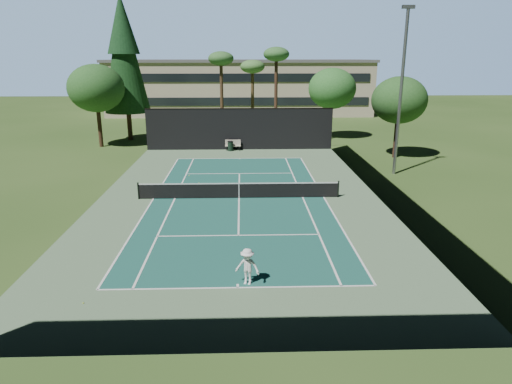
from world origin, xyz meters
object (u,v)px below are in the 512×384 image
(player, at_px, (247,267))
(park_bench, at_px, (233,145))
(tennis_ball_b, at_px, (199,183))
(tennis_net, at_px, (239,190))
(trash_bin, at_px, (230,146))
(tennis_ball_a, at_px, (83,303))
(tennis_ball_d, at_px, (189,176))
(tennis_ball_c, at_px, (246,192))

(player, distance_m, park_bench, 27.27)
(tennis_ball_b, bearing_deg, tennis_net, -51.77)
(tennis_ball_b, xyz_separation_m, park_bench, (2.24, 12.01, 0.52))
(park_bench, relative_size, trash_bin, 1.59)
(tennis_ball_a, xyz_separation_m, tennis_ball_d, (1.85, 18.68, 0.01))
(tennis_ball_d, bearing_deg, tennis_ball_b, -65.97)
(player, height_order, park_bench, player)
(tennis_net, bearing_deg, tennis_ball_b, 128.23)
(trash_bin, bearing_deg, tennis_ball_c, -84.63)
(player, bearing_deg, trash_bin, 111.53)
(tennis_ball_b, xyz_separation_m, tennis_ball_d, (-0.94, 2.10, 0.00))
(tennis_ball_c, xyz_separation_m, tennis_ball_d, (-4.27, 4.52, 0.00))
(player, distance_m, tennis_ball_d, 17.87)
(tennis_net, height_order, park_bench, tennis_net)
(tennis_ball_a, bearing_deg, trash_bin, 80.38)
(tennis_net, height_order, tennis_ball_d, tennis_net)
(player, relative_size, tennis_ball_b, 24.69)
(tennis_ball_a, relative_size, tennis_ball_c, 0.90)
(tennis_ball_a, height_order, tennis_ball_b, tennis_ball_b)
(tennis_net, distance_m, tennis_ball_b, 4.72)
(park_bench, bearing_deg, tennis_ball_c, -85.68)
(player, bearing_deg, tennis_ball_b, 121.00)
(player, relative_size, trash_bin, 1.61)
(tennis_net, xyz_separation_m, tennis_ball_d, (-3.84, 5.79, -0.52))
(player, relative_size, tennis_ball_d, 21.80)
(park_bench, distance_m, trash_bin, 0.41)
(tennis_net, xyz_separation_m, park_bench, (-0.66, 15.70, -0.01))
(tennis_net, bearing_deg, tennis_ball_d, 123.57)
(tennis_net, relative_size, park_bench, 8.60)
(tennis_net, relative_size, player, 8.47)
(tennis_ball_c, height_order, tennis_ball_d, tennis_ball_d)
(tennis_net, bearing_deg, trash_bin, 93.33)
(tennis_ball_a, bearing_deg, tennis_net, 66.19)
(player, bearing_deg, tennis_ball_d, 122.52)
(tennis_net, relative_size, tennis_ball_b, 209.13)
(tennis_ball_a, bearing_deg, tennis_ball_d, 84.36)
(tennis_ball_c, distance_m, park_bench, 14.48)
(tennis_ball_d, relative_size, park_bench, 0.05)
(tennis_net, xyz_separation_m, tennis_ball_c, (0.43, 1.27, -0.52))
(tennis_ball_a, bearing_deg, tennis_ball_c, 66.64)
(player, bearing_deg, tennis_ball_a, -148.81)
(tennis_ball_b, relative_size, tennis_ball_c, 0.93)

